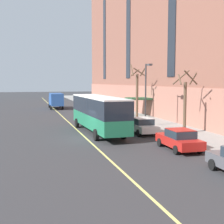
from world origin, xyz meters
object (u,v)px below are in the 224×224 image
at_px(parked_car_red_3, 179,139).
at_px(street_tree_far_uptown, 137,91).
at_px(city_bus, 98,112).
at_px(parked_car_silver_4, 101,110).
at_px(parked_car_white_0, 142,126).
at_px(parked_car_darkgray_1, 90,106).
at_px(street_tree_mid_block, 185,101).
at_px(box_truck, 56,100).
at_px(street_lamp, 146,88).
at_px(parked_car_white_2, 111,114).

bearing_deg(parked_car_red_3, street_tree_far_uptown, 79.03).
relative_size(city_bus, parked_car_silver_4, 2.91).
distance_m(parked_car_white_0, parked_car_darkgray_1, 25.25).
distance_m(parked_car_darkgray_1, street_tree_mid_block, 27.12).
relative_size(city_bus, box_truck, 1.69).
bearing_deg(parked_car_silver_4, parked_car_darkgray_1, 91.02).
bearing_deg(city_bus, street_tree_mid_block, -20.92).
distance_m(street_tree_mid_block, street_tree_far_uptown, 13.08).
distance_m(parked_car_white_0, street_tree_mid_block, 4.75).
bearing_deg(street_tree_far_uptown, parked_car_white_0, -107.99).
relative_size(street_tree_mid_block, street_lamp, 0.88).
relative_size(parked_car_red_3, street_lamp, 0.67).
height_order(city_bus, box_truck, city_bus).
relative_size(parked_car_darkgray_1, street_tree_far_uptown, 0.60).
relative_size(parked_car_silver_4, street_tree_far_uptown, 0.60).
bearing_deg(street_tree_mid_block, parked_car_darkgray_1, 97.75).
bearing_deg(parked_car_red_3, parked_car_silver_4, 89.52).
bearing_deg(parked_car_darkgray_1, parked_car_white_2, -90.47).
height_order(parked_car_white_2, box_truck, box_truck).
distance_m(parked_car_darkgray_1, parked_car_silver_4, 7.26).
xyz_separation_m(city_bus, street_tree_far_uptown, (7.74, 10.09, 1.66)).
bearing_deg(parked_car_darkgray_1, parked_car_silver_4, -88.98).
relative_size(parked_car_white_0, street_tree_far_uptown, 0.64).
xyz_separation_m(parked_car_white_0, street_tree_mid_block, (3.78, -1.52, 2.44)).
xyz_separation_m(parked_car_darkgray_1, parked_car_red_3, (-0.09, -32.77, 0.00)).
distance_m(parked_car_white_0, parked_car_white_2, 11.11).
relative_size(city_bus, parked_car_white_0, 2.70).
relative_size(parked_car_darkgray_1, box_truck, 0.58).
bearing_deg(street_tree_mid_block, street_tree_far_uptown, 90.15).
bearing_deg(parked_car_white_0, parked_car_red_3, -89.59).
distance_m(box_truck, street_lamp, 27.77).
bearing_deg(street_tree_far_uptown, parked_car_red_3, -100.97).
xyz_separation_m(parked_car_white_0, street_lamp, (1.93, 3.69, 3.54)).
bearing_deg(box_truck, street_tree_mid_block, -74.10).
distance_m(parked_car_red_3, street_tree_far_uptown, 19.65).
bearing_deg(parked_car_darkgray_1, box_truck, 136.78).
bearing_deg(street_tree_far_uptown, street_lamp, -103.01).
relative_size(parked_car_white_0, parked_car_white_2, 1.03).
distance_m(parked_car_white_0, box_truck, 30.84).
xyz_separation_m(city_bus, street_tree_mid_block, (7.77, -2.97, 1.14)).
relative_size(city_bus, street_tree_far_uptown, 1.74).
height_order(street_tree_far_uptown, street_lamp, street_tree_far_uptown).
bearing_deg(box_truck, parked_car_white_2, -74.54).
xyz_separation_m(parked_car_silver_4, street_lamp, (1.66, -14.31, 3.55)).
bearing_deg(parked_car_red_3, parked_car_darkgray_1, 89.85).
bearing_deg(parked_car_darkgray_1, city_bus, -99.85).
relative_size(parked_car_darkgray_1, parked_car_silver_4, 1.00).
bearing_deg(street_lamp, parked_car_red_3, -99.51).
xyz_separation_m(parked_car_silver_4, street_tree_far_uptown, (3.48, -6.45, 2.97)).
bearing_deg(parked_car_red_3, parked_car_white_2, 90.09).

